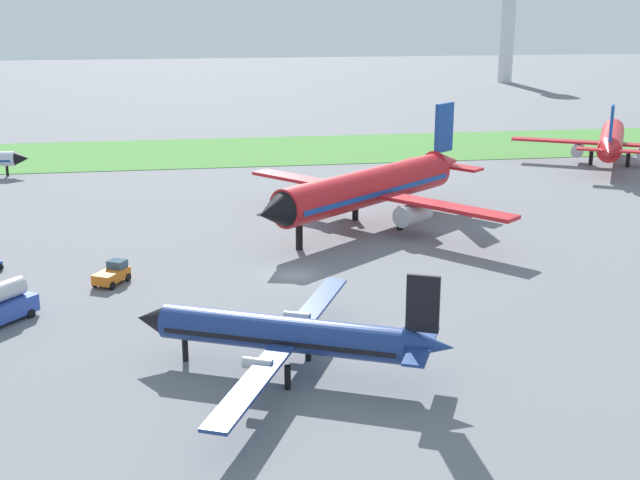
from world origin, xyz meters
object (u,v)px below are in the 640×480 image
at_px(airplane_midfield_jet, 371,187).
at_px(airplane_parked_jet_far, 611,140).
at_px(control_tower, 508,21).
at_px(airplane_foreground_turboprop, 288,334).
at_px(pushback_tug_midfield, 112,274).

xyz_separation_m(airplane_midfield_jet, airplane_parked_jet_far, (44.39, 30.16, -0.73)).
bearing_deg(control_tower, airplane_parked_jet_far, -104.20).
height_order(airplane_midfield_jet, airplane_parked_jet_far, airplane_midfield_jet).
height_order(airplane_midfield_jet, control_tower, control_tower).
distance_m(airplane_foreground_turboprop, control_tower, 218.65).
bearing_deg(pushback_tug_midfield, airplane_foreground_turboprop, -118.03).
height_order(pushback_tug_midfield, control_tower, control_tower).
xyz_separation_m(airplane_foreground_turboprop, airplane_parked_jet_far, (58.27, 66.97, 0.93)).
relative_size(airplane_foreground_turboprop, airplane_parked_jet_far, 0.91).
bearing_deg(airplane_parked_jet_far, pushback_tug_midfield, 151.63).
xyz_separation_m(airplane_foreground_turboprop, pushback_tug_midfield, (-13.39, 21.24, -1.98)).
xyz_separation_m(airplane_midfield_jet, control_tower, (77.55, 161.20, 13.90)).
xyz_separation_m(airplane_foreground_turboprop, control_tower, (91.42, 198.01, 15.56)).
relative_size(airplane_foreground_turboprop, pushback_tug_midfield, 6.14).
distance_m(pushback_tug_midfield, control_tower, 206.25).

